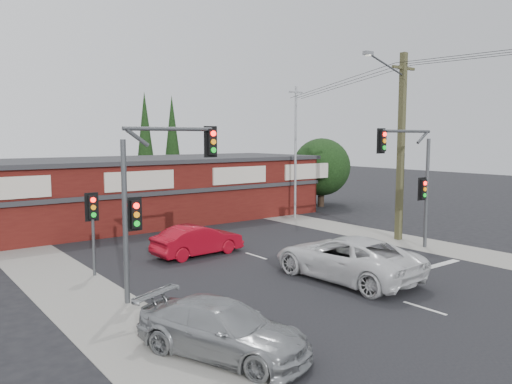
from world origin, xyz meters
TOP-DOWN VIEW (x-y plane):
  - ground at (0.00, 0.00)m, footprint 120.00×120.00m
  - road_strip at (0.00, 5.00)m, footprint 14.00×70.00m
  - verge_left at (-8.50, 5.00)m, footprint 3.00×70.00m
  - verge_right at (8.50, 5.00)m, footprint 3.00×70.00m
  - stop_line at (3.50, -1.50)m, footprint 6.50×0.35m
  - white_suv at (0.53, -0.46)m, footprint 3.15×6.30m
  - silver_suv at (-7.17, -3.30)m, footprint 3.61×5.13m
  - red_sedan at (-2.06, 6.50)m, footprint 4.49×1.81m
  - lane_dashes at (0.00, 0.14)m, footprint 0.12×37.88m
  - shop_building at (-0.99, 16.99)m, footprint 27.30×8.40m
  - tree_cluster at (14.69, 15.44)m, footprint 5.90×5.10m
  - conifer_near at (3.50, 24.00)m, footprint 1.80×1.80m
  - conifer_far at (7.00, 26.00)m, footprint 1.80×1.80m
  - traffic_mast_left at (-6.43, 2.00)m, footprint 3.77×0.27m
  - traffic_mast_right at (6.86, 1.00)m, footprint 3.96×0.27m
  - pedestal_signal at (-7.20, 6.01)m, footprint 0.55×0.27m
  - utility_pole at (8.36, 2.99)m, footprint 4.38×0.59m
  - steel_pole at (9.00, 12.00)m, footprint 1.20×0.16m
  - power_lines at (8.47, -2.47)m, footprint 2.01×29.00m

SIDE VIEW (x-z plane):
  - ground at x=0.00m, z-range 0.00..0.00m
  - road_strip at x=0.00m, z-range 0.00..0.01m
  - verge_left at x=-8.50m, z-range 0.00..0.02m
  - verge_right at x=8.50m, z-range 0.00..0.02m
  - stop_line at x=3.50m, z-range 0.01..0.02m
  - lane_dashes at x=0.00m, z-range 0.01..0.02m
  - silver_suv at x=-7.17m, z-range 0.00..1.38m
  - red_sedan at x=-2.06m, z-range 0.00..1.45m
  - white_suv at x=0.53m, z-range 0.00..1.71m
  - shop_building at x=-0.99m, z-range 0.02..4.25m
  - pedestal_signal at x=-7.20m, z-range 0.72..4.09m
  - tree_cluster at x=14.69m, z-range 0.15..5.65m
  - traffic_mast_left at x=-6.43m, z-range 0.94..6.92m
  - traffic_mast_right at x=6.86m, z-range 0.96..6.93m
  - steel_pole at x=9.00m, z-range 0.20..9.20m
  - utility_pole at x=8.36m, z-range 0.40..10.40m
  - conifer_near at x=3.50m, z-range 0.85..10.10m
  - conifer_far at x=7.00m, z-range 0.85..10.10m
  - power_lines at x=8.47m, z-range 8.43..9.65m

